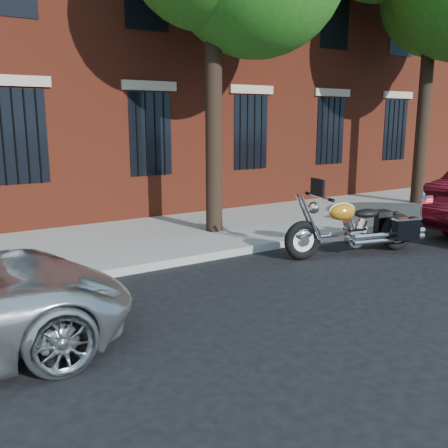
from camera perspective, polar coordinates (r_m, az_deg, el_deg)
ground at (r=8.53m, az=6.19°, el=-5.70°), size 120.00×120.00×0.00m
curb at (r=9.58m, az=1.05°, el=-3.19°), size 40.00×0.16×0.15m
sidewalk at (r=11.15m, az=-4.29°, el=-1.05°), size 40.00×3.60×0.15m
building at (r=17.50m, az=-16.12°, el=22.79°), size 26.00×10.08×12.00m
motorcycle at (r=9.91m, az=15.18°, el=-0.52°), size 2.85×1.28×1.50m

